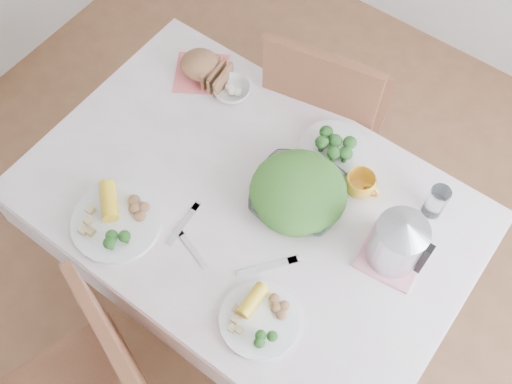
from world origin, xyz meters
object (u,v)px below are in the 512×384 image
Objects in this scene: dinner_plate_right at (260,320)px; salad_bowl at (298,196)px; electric_kettle at (398,241)px; yellow_mug at (360,184)px; dining_table at (249,247)px; dinner_plate_left at (117,223)px; chair_far at (330,111)px.

salad_bowl is at bearing 109.33° from dinner_plate_right.
salad_bowl is 0.37m from electric_kettle.
yellow_mug is (0.14, 0.16, 0.00)m from salad_bowl.
dining_table is at bearing 131.90° from dinner_plate_right.
dining_table is 0.59m from dinner_plate_left.
salad_bowl reaches higher than dinner_plate_left.
chair_far is 0.91m from electric_kettle.
yellow_mug is at bearing 89.95° from dinner_plate_right.
yellow_mug reaches higher than dinner_plate_right.
dinner_plate_left is 2.80× the size of yellow_mug.
electric_kettle reaches higher than dining_table.
yellow_mug is at bearing 43.00° from dining_table.
salad_bowl is 0.22m from yellow_mug.
electric_kettle reaches higher than chair_far.
chair_far is 3.34× the size of salad_bowl.
salad_bowl reaches higher than dining_table.
dinner_plate_right is at bearing -70.67° from salad_bowl.
dinner_plate_right is 1.09× the size of electric_kettle.
salad_bowl is (0.21, -0.59, 0.33)m from chair_far.
yellow_mug is (0.36, -0.43, 0.34)m from chair_far.
dinner_plate_right is (0.14, -0.41, -0.03)m from salad_bowl.
dinner_plate_left is 1.20× the size of dinner_plate_right.
salad_bowl is 0.61m from dinner_plate_left.
salad_bowl is at bearing 167.16° from electric_kettle.
salad_bowl is 1.34× the size of electric_kettle.
dinner_plate_right is 2.33× the size of yellow_mug.
dinner_plate_left is 1.31× the size of electric_kettle.
dining_table is 6.12× the size of electric_kettle.
dinner_plate_right is (0.57, 0.02, 0.00)m from dinner_plate_left.
electric_kettle is at bearing 123.23° from chair_far.
chair_far is at bearing 78.02° from dinner_plate_left.
yellow_mug reaches higher than salad_bowl.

